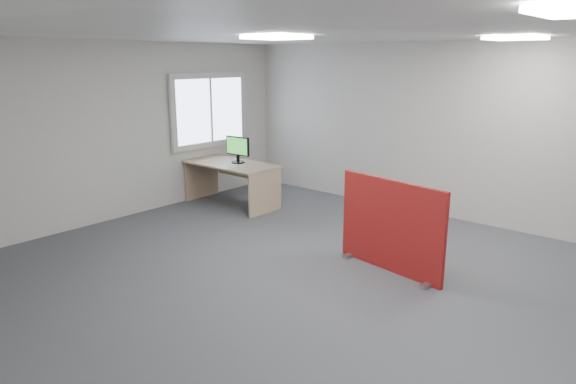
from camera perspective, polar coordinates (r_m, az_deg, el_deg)
The scene contains 9 objects.
floor at distance 5.37m, azimuth 7.50°, elevation -12.46°, with size 9.00×9.00×0.00m, color #4D5055.
ceiling at distance 4.80m, azimuth 8.62°, elevation 17.63°, with size 9.00×7.00×0.02m, color white.
wall_back at distance 8.04m, azimuth 21.72°, elevation 5.83°, with size 9.00×0.02×2.70m, color silver.
wall_left at distance 8.21m, azimuth -19.55°, elevation 6.18°, with size 0.02×7.00×2.70m, color silver.
window at distance 9.29m, azimuth -8.66°, elevation 8.98°, with size 0.06×1.70×1.30m.
ceiling_lights at distance 5.22m, azimuth 15.92°, elevation 16.66°, with size 4.10×4.10×0.04m.
red_divider at distance 6.10m, azimuth 11.34°, elevation -3.85°, with size 1.45×0.30×1.09m.
second_desk at distance 8.77m, azimuth -6.11°, elevation 2.12°, with size 1.62×0.81×0.73m.
monitor_second at distance 8.67m, azimuth -5.61°, elevation 4.83°, with size 0.49×0.22×0.44m.
Camera 1 is at (2.56, -4.05, 2.43)m, focal length 32.00 mm.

